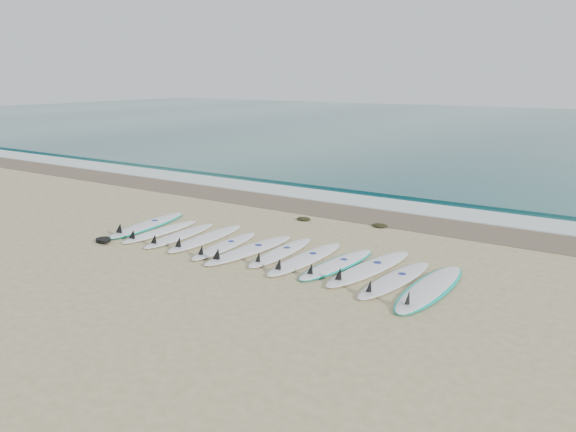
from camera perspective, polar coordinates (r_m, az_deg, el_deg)
The scene contains 20 objects.
ground at distance 11.79m, azimuth -2.16°, elevation -3.72°, with size 120.00×120.00×0.00m, color tan.
ocean at distance 42.29m, azimuth 24.50°, elevation 7.98°, with size 120.00×55.00×0.03m, color #1F5B5C.
wet_sand_band at distance 15.18m, azimuth 6.82°, elevation 0.29°, with size 120.00×1.80×0.01m, color brown.
foam_band at distance 16.42m, azimuth 9.01°, elevation 1.31°, with size 120.00×1.40×0.04m, color silver.
wave_crest at distance 17.76m, azimuth 11.02°, elevation 2.29°, with size 120.00×1.00×0.10m, color #1F5B5C.
surfboard_0 at distance 14.15m, azimuth -14.16°, elevation -0.88°, with size 1.04×2.80×0.35m.
surfboard_1 at distance 13.47m, azimuth -12.97°, elevation -1.56°, with size 0.50×2.36×0.30m.
surfboard_2 at distance 13.04m, azimuth -11.04°, elevation -1.97°, with size 0.67×2.41×0.30m.
surfboard_3 at distance 12.71m, azimuth -8.47°, elevation -2.26°, with size 0.66×2.57×0.33m.
surfboard_4 at distance 12.12m, azimuth -6.56°, elevation -3.04°, with size 0.68×2.35×0.30m.
surfboard_5 at distance 11.77m, azimuth -4.10°, elevation -3.47°, with size 0.79×2.67×0.34m.
surfboard_6 at distance 11.61m, azimuth -0.85°, elevation -3.73°, with size 0.58×2.35×0.30m.
surfboard_7 at distance 11.20m, azimuth 1.66°, elevation -4.37°, with size 0.60×2.58×0.33m.
surfboard_8 at distance 10.95m, azimuth 4.92°, elevation -4.92°, with size 0.82×2.41×0.30m.
surfboard_9 at distance 10.75m, azimuth 8.10°, elevation -5.30°, with size 0.93×2.76×0.35m.
surfboard_10 at distance 10.26m, azimuth 10.68°, elevation -6.39°, with size 0.77×2.50×0.31m.
surfboard_11 at distance 10.02m, azimuth 14.17°, elevation -7.12°, with size 0.71×2.74×0.35m.
seaweed_near at distance 14.36m, azimuth 1.60°, elevation -0.29°, with size 0.38×0.30×0.07m, color black.
seaweed_far at distance 13.90m, azimuth 9.31°, elevation -0.95°, with size 0.40×0.31×0.08m, color black.
leash_coil at distance 13.12m, azimuth -18.22°, elevation -2.35°, with size 0.46×0.36×0.11m.
Camera 1 is at (6.52, -9.14, 3.60)m, focal length 35.00 mm.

